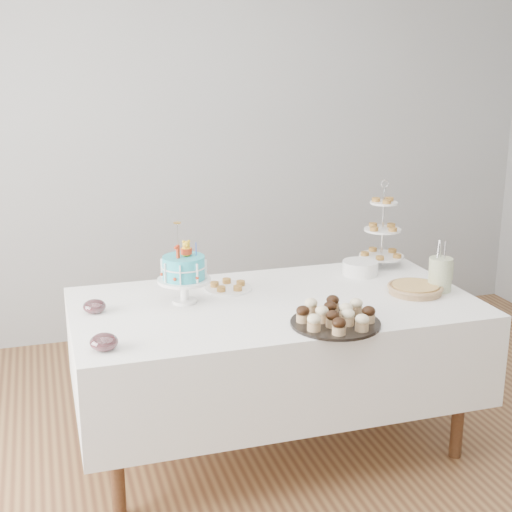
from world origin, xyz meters
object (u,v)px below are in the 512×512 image
object	(u,v)px
cupcake_tray	(336,315)
plate_stack	(360,268)
tiered_stand	(383,230)
birthday_cake	(184,281)
pie	(415,288)
jam_bowl_a	(104,342)
utensil_pitcher	(440,273)
table	(274,345)
pastry_plate	(228,287)
jam_bowl_b	(94,307)

from	to	relation	value
cupcake_tray	plate_stack	distance (m)	0.77
tiered_stand	birthday_cake	bearing A→B (deg)	-166.33
pie	jam_bowl_a	distance (m)	1.57
pie	utensil_pitcher	xyz separation A→B (m)	(0.14, -0.00, 0.07)
birthday_cake	pie	bearing A→B (deg)	-34.74
table	pie	size ratio (longest dim) A/B	6.98
jam_bowl_a	pastry_plate	bearing A→B (deg)	41.17
table	cupcake_tray	world-z (taller)	cupcake_tray
birthday_cake	cupcake_tray	distance (m)	0.75
cupcake_tray	utensil_pitcher	world-z (taller)	utensil_pitcher
plate_stack	tiered_stand	bearing A→B (deg)	33.54
cupcake_tray	plate_stack	xyz separation A→B (m)	(0.42, 0.64, -0.01)
cupcake_tray	jam_bowl_b	world-z (taller)	cupcake_tray
table	plate_stack	bearing A→B (deg)	25.54
tiered_stand	jam_bowl_a	bearing A→B (deg)	-154.94
plate_stack	utensil_pitcher	bearing A→B (deg)	-54.20
birthday_cake	cupcake_tray	size ratio (longest dim) A/B	0.98
cupcake_tray	jam_bowl_a	size ratio (longest dim) A/B	3.46
table	birthday_cake	distance (m)	0.55
cupcake_tray	tiered_stand	world-z (taller)	tiered_stand
birthday_cake	pastry_plate	size ratio (longest dim) A/B	1.63
birthday_cake	tiered_stand	xyz separation A→B (m)	(1.18, 0.29, 0.10)
pie	jam_bowl_a	world-z (taller)	jam_bowl_a
table	tiered_stand	world-z (taller)	tiered_stand
pie	birthday_cake	bearing A→B (deg)	169.75
jam_bowl_b	utensil_pitcher	bearing A→B (deg)	-6.35
table	tiered_stand	bearing A→B (deg)	27.63
table	jam_bowl_a	xyz separation A→B (m)	(-0.84, -0.35, 0.26)
plate_stack	utensil_pitcher	xyz separation A→B (m)	(0.26, -0.37, 0.06)
pie	jam_bowl_b	size ratio (longest dim) A/B	2.63
table	pastry_plate	distance (m)	0.38
pastry_plate	jam_bowl_a	size ratio (longest dim) A/B	2.08
jam_bowl_a	birthday_cake	bearing A→B (deg)	47.53
birthday_cake	pie	xyz separation A→B (m)	(1.12, -0.20, -0.08)
birthday_cake	jam_bowl_a	size ratio (longest dim) A/B	3.39
birthday_cake	jam_bowl_a	world-z (taller)	birthday_cake
jam_bowl_b	pastry_plate	bearing A→B (deg)	11.86
pie	pastry_plate	world-z (taller)	pie
table	utensil_pitcher	world-z (taller)	utensil_pitcher
cupcake_tray	jam_bowl_a	distance (m)	1.00
table	cupcake_tray	bearing A→B (deg)	-67.02
utensil_pitcher	tiered_stand	bearing A→B (deg)	111.58
pie	tiered_stand	xyz separation A→B (m)	(0.06, 0.49, 0.18)
plate_stack	jam_bowl_b	xyz separation A→B (m)	(-1.42, -0.18, -0.01)
birthday_cake	jam_bowl_a	distance (m)	0.63
table	jam_bowl_a	distance (m)	0.95
pie	tiered_stand	world-z (taller)	tiered_stand
tiered_stand	cupcake_tray	bearing A→B (deg)	-128.33
cupcake_tray	jam_bowl_b	distance (m)	1.10
table	utensil_pitcher	size ratio (longest dim) A/B	7.39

